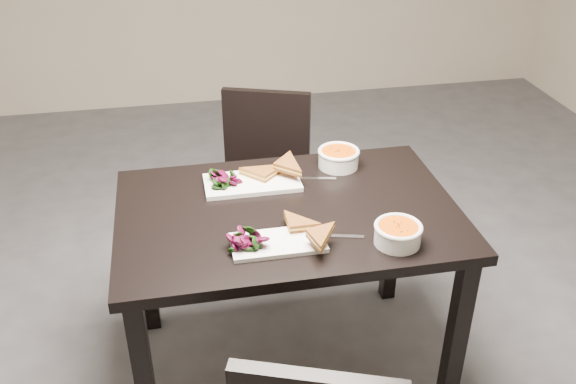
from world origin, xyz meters
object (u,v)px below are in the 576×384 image
(table, at_px, (288,232))
(plate_far, at_px, (252,183))
(soup_bowl_far, at_px, (339,157))
(plate_near, at_px, (278,243))
(chair_far, at_px, (263,171))
(soup_bowl_near, at_px, (398,233))

(table, distance_m, plate_far, 0.24)
(table, bearing_deg, soup_bowl_far, 47.17)
(plate_near, bearing_deg, plate_far, 93.64)
(table, relative_size, plate_far, 3.36)
(plate_near, bearing_deg, chair_far, 84.05)
(soup_bowl_near, height_order, soup_bowl_far, soup_bowl_far)
(soup_bowl_near, bearing_deg, soup_bowl_far, 95.32)
(chair_far, bearing_deg, table, -72.35)
(plate_near, bearing_deg, table, 70.45)
(plate_near, xyz_separation_m, soup_bowl_near, (0.38, -0.06, 0.03))
(soup_bowl_far, bearing_deg, plate_far, -167.10)
(plate_far, bearing_deg, soup_bowl_near, -48.89)
(soup_bowl_far, bearing_deg, table, -132.83)
(plate_near, distance_m, soup_bowl_near, 0.39)
(plate_near, distance_m, soup_bowl_far, 0.59)
(soup_bowl_far, bearing_deg, soup_bowl_near, -84.68)
(soup_bowl_near, relative_size, plate_far, 0.44)
(table, distance_m, plate_near, 0.24)
(chair_far, height_order, soup_bowl_far, chair_far)
(chair_far, xyz_separation_m, plate_near, (-0.10, -0.98, 0.27))
(plate_far, bearing_deg, plate_near, -86.36)
(soup_bowl_near, distance_m, plate_far, 0.62)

